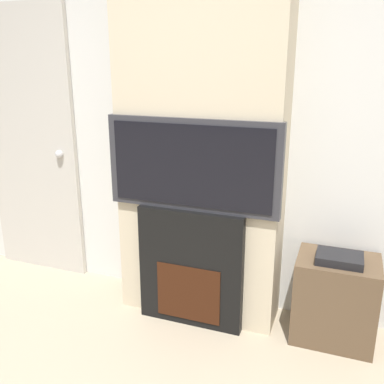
# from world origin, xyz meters

# --- Properties ---
(wall_back) EXTENTS (6.00, 0.06, 2.70)m
(wall_back) POSITION_xyz_m (0.00, 2.03, 1.35)
(wall_back) COLOR silver
(wall_back) RESTS_ON ground_plane
(chimney_breast) EXTENTS (1.05, 0.34, 2.70)m
(chimney_breast) POSITION_xyz_m (0.00, 1.83, 1.35)
(chimney_breast) COLOR beige
(chimney_breast) RESTS_ON ground_plane
(fireplace) EXTENTS (0.69, 0.15, 0.79)m
(fireplace) POSITION_xyz_m (0.00, 1.66, 0.39)
(fireplace) COLOR black
(fireplace) RESTS_ON ground_plane
(television) EXTENTS (1.09, 0.07, 0.57)m
(television) POSITION_xyz_m (0.00, 1.66, 1.07)
(television) COLOR #2D2D33
(television) RESTS_ON fireplace
(media_stand) EXTENTS (0.48, 0.36, 0.59)m
(media_stand) POSITION_xyz_m (0.89, 1.79, 0.28)
(media_stand) COLOR brown
(media_stand) RESTS_ON ground_plane
(entry_door) EXTENTS (0.81, 0.09, 2.08)m
(entry_door) POSITION_xyz_m (-1.45, 1.97, 1.04)
(entry_door) COLOR #BCB7AD
(entry_door) RESTS_ON ground_plane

